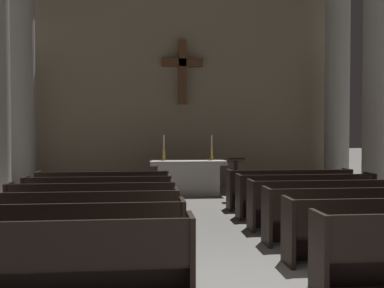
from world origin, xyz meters
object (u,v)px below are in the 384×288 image
at_px(pew_left_row_3, 84,220).
at_px(pew_right_row_6, 289,189).
at_px(column_left_fourth, 22,90).
at_px(pew_right_row_4, 326,204).
at_px(pew_left_row_4, 92,208).
at_px(altar, 188,177).
at_px(pew_right_row_5, 306,195).
at_px(column_right_fourth, 337,92).
at_px(pew_left_row_1, 56,261).
at_px(pew_left_row_2, 73,237).
at_px(pew_right_row_3, 353,215).
at_px(column_right_third, 378,84).
at_px(lectern, 236,180).
at_px(candlestick_left, 164,152).
at_px(candlestick_right, 212,152).
at_px(pew_left_row_5, 98,199).
at_px(pew_left_row_6, 103,191).

height_order(pew_left_row_3, pew_right_row_6, same).
bearing_deg(column_left_fourth, pew_left_row_3, -68.42).
bearing_deg(pew_right_row_4, pew_left_row_4, 180.00).
bearing_deg(altar, pew_right_row_5, -58.99).
height_order(pew_right_row_4, column_right_fourth, column_right_fourth).
relative_size(pew_left_row_1, pew_left_row_3, 1.00).
bearing_deg(pew_left_row_2, altar, 72.53).
xyz_separation_m(pew_right_row_3, column_right_fourth, (2.70, 6.83, 2.62)).
distance_m(column_right_third, lectern, 4.54).
bearing_deg(pew_right_row_6, lectern, 127.38).
bearing_deg(column_right_fourth, candlestick_left, -170.43).
relative_size(pew_right_row_4, candlestick_right, 4.08).
xyz_separation_m(pew_left_row_4, pew_right_row_5, (4.40, 1.11, 0.00)).
bearing_deg(column_right_third, candlestick_right, 158.79).
xyz_separation_m(pew_left_row_5, pew_right_row_5, (4.40, 0.00, 0.00)).
distance_m(pew_left_row_1, pew_left_row_4, 3.33).
relative_size(pew_right_row_5, pew_right_row_6, 1.00).
bearing_deg(pew_right_row_6, pew_left_row_3, -142.87).
relative_size(pew_left_row_3, altar, 1.36).
bearing_deg(column_right_third, lectern, 173.43).
xyz_separation_m(pew_right_row_4, candlestick_right, (-1.50, 4.77, 0.77)).
relative_size(pew_left_row_3, pew_right_row_6, 1.00).
bearing_deg(pew_left_row_6, lectern, 21.82).
xyz_separation_m(pew_left_row_4, candlestick_right, (2.90, 4.77, 0.77)).
xyz_separation_m(pew_left_row_2, candlestick_right, (2.90, 6.99, 0.77)).
distance_m(pew_left_row_2, pew_right_row_4, 4.93).
xyz_separation_m(column_right_fourth, candlestick_right, (-4.20, -0.94, -1.85)).
bearing_deg(pew_left_row_5, pew_left_row_1, -90.00).
bearing_deg(pew_left_row_3, altar, 69.49).
relative_size(pew_right_row_4, candlestick_left, 4.08).
relative_size(pew_right_row_4, column_left_fourth, 0.47).
xyz_separation_m(pew_right_row_5, column_left_fourth, (-7.10, 4.60, 2.62)).
bearing_deg(pew_left_row_2, pew_left_row_5, 90.00).
height_order(pew_left_row_3, candlestick_left, candlestick_left).
bearing_deg(pew_left_row_4, column_right_third, 23.87).
height_order(pew_right_row_5, lectern, lectern).
bearing_deg(pew_right_row_6, altar, 130.80).
bearing_deg(pew_left_row_6, pew_right_row_4, -26.78).
xyz_separation_m(pew_left_row_6, column_right_third, (7.10, 0.92, 2.62)).
distance_m(pew_left_row_4, pew_left_row_5, 1.11).
distance_m(pew_left_row_4, column_right_fourth, 9.48).
relative_size(pew_left_row_3, pew_right_row_4, 1.00).
bearing_deg(pew_left_row_5, altar, 58.99).
bearing_deg(pew_right_row_6, column_left_fourth, 153.80).
bearing_deg(pew_right_row_3, candlestick_right, 104.31).
height_order(pew_right_row_4, pew_right_row_5, same).
bearing_deg(candlestick_left, column_right_third, -16.23).
bearing_deg(pew_right_row_4, pew_left_row_3, -165.84).
bearing_deg(pew_left_row_2, pew_right_row_6, 45.27).
distance_m(pew_left_row_4, altar, 5.25).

